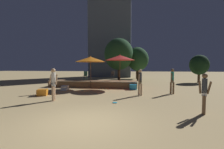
% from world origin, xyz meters
% --- Properties ---
extents(ground_plane, '(120.00, 120.00, 0.00)m').
position_xyz_m(ground_plane, '(0.00, 0.00, 0.00)').
color(ground_plane, tan).
extents(wooden_deck, '(8.58, 2.32, 0.63)m').
position_xyz_m(wooden_deck, '(-2.27, 9.61, 0.28)').
color(wooden_deck, olive).
rests_on(wooden_deck, ground).
extents(patio_umbrella_0, '(2.84, 2.84, 2.97)m').
position_xyz_m(patio_umbrella_0, '(-2.25, 8.42, 2.65)').
color(patio_umbrella_0, brown).
rests_on(patio_umbrella_0, ground).
extents(patio_umbrella_1, '(2.69, 2.69, 3.11)m').
position_xyz_m(patio_umbrella_1, '(0.44, 8.77, 2.80)').
color(patio_umbrella_1, brown).
rests_on(patio_umbrella_1, ground).
extents(cube_seat_0, '(0.62, 0.62, 0.44)m').
position_xyz_m(cube_seat_0, '(1.66, 8.16, 0.22)').
color(cube_seat_0, '#2D9EDB').
rests_on(cube_seat_0, ground).
extents(cube_seat_1, '(0.55, 0.55, 0.39)m').
position_xyz_m(cube_seat_1, '(-4.04, 6.88, 0.20)').
color(cube_seat_1, white).
rests_on(cube_seat_1, ground).
extents(cube_seat_2, '(0.79, 0.79, 0.43)m').
position_xyz_m(cube_seat_2, '(-4.50, 4.44, 0.21)').
color(cube_seat_2, orange).
rests_on(cube_seat_2, ground).
extents(person_0, '(0.31, 0.47, 1.81)m').
position_xyz_m(person_0, '(2.15, 5.41, 1.00)').
color(person_0, tan).
rests_on(person_0, ground).
extents(person_1, '(0.47, 0.29, 1.70)m').
position_xyz_m(person_1, '(4.62, 1.69, 0.92)').
color(person_1, brown).
rests_on(person_1, ground).
extents(person_2, '(0.31, 0.39, 1.64)m').
position_xyz_m(person_2, '(-4.32, 5.53, 0.91)').
color(person_2, '#3F3F47').
rests_on(person_2, ground).
extents(person_3, '(0.56, 0.31, 1.89)m').
position_xyz_m(person_3, '(-2.88, 3.08, 1.06)').
color(person_3, tan).
rests_on(person_3, ground).
extents(person_4, '(0.31, 0.49, 1.84)m').
position_xyz_m(person_4, '(4.48, 6.38, 1.02)').
color(person_4, brown).
rests_on(person_4, ground).
extents(bistro_chair_0, '(0.40, 0.40, 0.90)m').
position_xyz_m(bistro_chair_0, '(-3.03, 9.26, 1.17)').
color(bistro_chair_0, '#1E4C47').
rests_on(bistro_chair_0, wooden_deck).
extents(bistro_chair_1, '(0.44, 0.44, 0.90)m').
position_xyz_m(bistro_chair_1, '(-0.46, 10.18, 1.17)').
color(bistro_chair_1, '#2D3338').
rests_on(bistro_chair_1, wooden_deck).
extents(frisbee_disc, '(0.25, 0.25, 0.03)m').
position_xyz_m(frisbee_disc, '(0.71, 3.05, 0.02)').
color(frisbee_disc, '#33B2D8').
rests_on(frisbee_disc, ground).
extents(background_tree_0, '(3.39, 3.39, 5.22)m').
position_xyz_m(background_tree_0, '(2.18, 20.12, 3.34)').
color(background_tree_0, '#3D2B1C').
rests_on(background_tree_0, ground).
extents(background_tree_1, '(2.94, 2.94, 4.64)m').
position_xyz_m(background_tree_1, '(2.25, 16.43, 3.01)').
color(background_tree_1, '#3D2B1C').
rests_on(background_tree_1, ground).
extents(background_tree_2, '(3.87, 3.87, 5.81)m').
position_xyz_m(background_tree_2, '(-0.34, 15.25, 3.68)').
color(background_tree_2, '#3D2B1C').
rests_on(background_tree_2, ground).
extents(background_tree_3, '(2.25, 2.25, 3.46)m').
position_xyz_m(background_tree_3, '(9.74, 15.08, 2.20)').
color(background_tree_3, '#3D2B1C').
rests_on(background_tree_3, ground).
extents(distant_building, '(8.04, 3.54, 14.47)m').
position_xyz_m(distant_building, '(-2.93, 24.29, 7.23)').
color(distant_building, '#4C5666').
rests_on(distant_building, ground).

